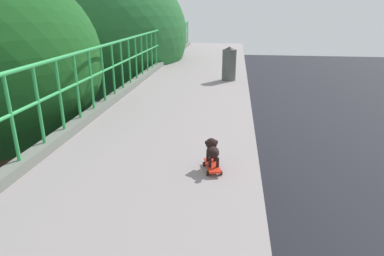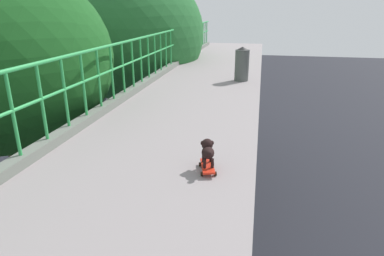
% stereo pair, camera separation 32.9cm
% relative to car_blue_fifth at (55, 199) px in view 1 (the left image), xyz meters
% --- Properties ---
extents(car_blue_fifth, '(1.97, 4.42, 1.59)m').
position_rel_car_blue_fifth_xyz_m(car_blue_fifth, '(0.00, 0.00, 0.00)').
color(car_blue_fifth, '#173599').
rests_on(car_blue_fifth, ground).
extents(car_grey_sixth, '(1.86, 3.89, 1.40)m').
position_rel_car_blue_fifth_xyz_m(car_grey_sixth, '(-3.61, 3.97, -0.10)').
color(car_grey_sixth, slate).
rests_on(car_grey_sixth, ground).
extents(city_bus, '(2.56, 11.36, 3.52)m').
position_rel_car_blue_fifth_xyz_m(city_bus, '(-3.63, 19.29, 1.22)').
color(city_bus, white).
rests_on(city_bus, ground).
extents(roadside_tree_far, '(5.94, 5.94, 9.45)m').
position_rel_car_blue_fifth_xyz_m(roadside_tree_far, '(1.92, 2.26, 6.05)').
color(roadside_tree_far, brown).
rests_on(roadside_tree_far, ground).
extents(toy_skateboard, '(0.26, 0.42, 0.08)m').
position_rel_car_blue_fifth_xyz_m(toy_skateboard, '(6.55, -6.90, 5.22)').
color(toy_skateboard, red).
rests_on(toy_skateboard, overpass_deck).
extents(small_dog, '(0.21, 0.34, 0.30)m').
position_rel_car_blue_fifth_xyz_m(small_dog, '(6.54, -6.86, 5.42)').
color(small_dog, black).
rests_on(small_dog, toy_skateboard).
extents(litter_bin, '(0.38, 0.38, 0.91)m').
position_rel_car_blue_fifth_xyz_m(litter_bin, '(6.61, -1.42, 5.63)').
color(litter_bin, '#4C504D').
rests_on(litter_bin, overpass_deck).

